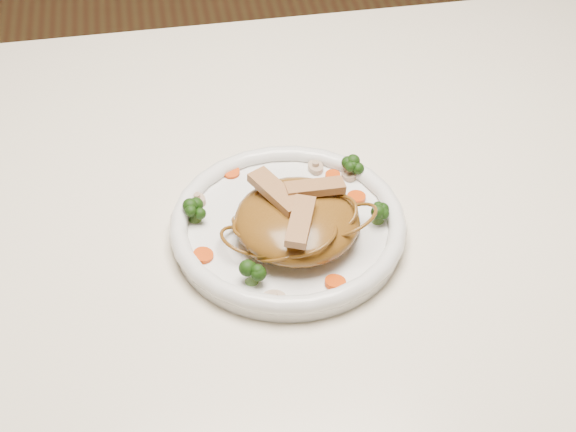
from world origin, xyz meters
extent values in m
cube|color=#F1E6CC|center=(0.00, 0.00, 0.73)|extent=(1.20, 0.80, 0.04)
cylinder|color=brown|center=(0.54, 0.34, 0.35)|extent=(0.06, 0.06, 0.71)
cylinder|color=white|center=(-0.02, -0.06, 0.76)|extent=(0.29, 0.29, 0.02)
ellipsoid|color=brown|center=(-0.02, -0.08, 0.79)|extent=(0.16, 0.16, 0.04)
cube|color=tan|center=(0.01, -0.06, 0.81)|extent=(0.06, 0.02, 0.01)
cube|color=tan|center=(-0.04, -0.06, 0.82)|extent=(0.05, 0.07, 0.01)
cube|color=tan|center=(-0.02, -0.11, 0.82)|extent=(0.04, 0.07, 0.01)
cylinder|color=#D44B07|center=(0.04, 0.01, 0.77)|extent=(0.02, 0.02, 0.00)
cylinder|color=#D44B07|center=(-0.12, -0.09, 0.77)|extent=(0.02, 0.02, 0.00)
cylinder|color=#D44B07|center=(0.06, -0.03, 0.77)|extent=(0.02, 0.02, 0.00)
cylinder|color=#D44B07|center=(-0.07, 0.03, 0.77)|extent=(0.02, 0.02, 0.00)
cylinder|color=#D44B07|center=(0.01, -0.16, 0.77)|extent=(0.03, 0.03, 0.00)
cylinder|color=beige|center=(-0.06, -0.17, 0.77)|extent=(0.03, 0.03, 0.01)
cylinder|color=beige|center=(0.06, 0.01, 0.77)|extent=(0.03, 0.03, 0.01)
cylinder|color=beige|center=(-0.12, -0.01, 0.77)|extent=(0.03, 0.03, 0.01)
cylinder|color=beige|center=(0.03, 0.02, 0.77)|extent=(0.03, 0.03, 0.01)
camera|label=1|loc=(-0.14, -0.72, 1.41)|focal=53.41mm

